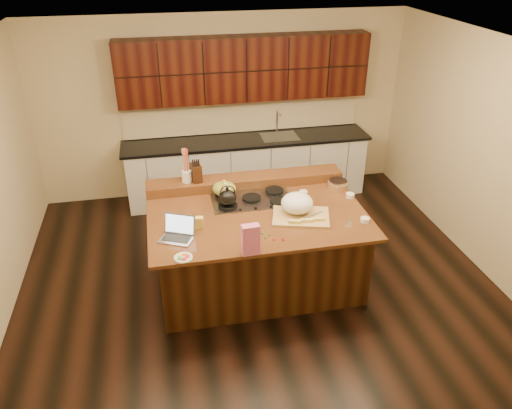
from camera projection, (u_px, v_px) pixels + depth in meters
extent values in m
cube|color=black|center=(257.00, 280.00, 5.98)|extent=(5.50, 5.00, 0.01)
cube|color=silver|center=(257.00, 48.00, 4.67)|extent=(5.50, 5.00, 0.01)
cube|color=#C8B68C|center=(223.00, 107.00, 7.48)|extent=(5.50, 0.01, 2.70)
cube|color=#C8B68C|center=(337.00, 346.00, 3.18)|extent=(5.50, 0.01, 2.70)
cube|color=#C8B68C|center=(488.00, 157.00, 5.81)|extent=(0.01, 5.00, 2.70)
cube|color=black|center=(257.00, 249.00, 5.77)|extent=(2.22, 1.42, 0.88)
cube|color=black|center=(257.00, 214.00, 5.54)|extent=(2.40, 1.60, 0.04)
cube|color=black|center=(245.00, 181.00, 6.11)|extent=(2.40, 0.30, 0.12)
cube|color=gray|center=(252.00, 200.00, 5.79)|extent=(0.92, 0.52, 0.02)
cylinder|color=black|center=(224.00, 196.00, 5.84)|extent=(0.22, 0.22, 0.03)
cylinder|color=black|center=(274.00, 191.00, 5.94)|extent=(0.22, 0.22, 0.03)
cylinder|color=black|center=(228.00, 206.00, 5.61)|extent=(0.22, 0.22, 0.03)
cylinder|color=black|center=(279.00, 201.00, 5.72)|extent=(0.22, 0.22, 0.03)
cylinder|color=black|center=(252.00, 198.00, 5.78)|extent=(0.22, 0.22, 0.03)
cube|color=silver|center=(247.00, 169.00, 7.68)|extent=(3.60, 0.62, 0.90)
cube|color=black|center=(247.00, 140.00, 7.45)|extent=(3.70, 0.66, 0.04)
cube|color=gray|center=(280.00, 137.00, 7.53)|extent=(0.55, 0.42, 0.01)
cylinder|color=gray|center=(277.00, 121.00, 7.60)|extent=(0.02, 0.02, 0.36)
cube|color=black|center=(244.00, 69.00, 7.08)|extent=(3.60, 0.34, 0.90)
cube|color=#C8B68C|center=(243.00, 116.00, 7.58)|extent=(3.60, 0.03, 0.50)
ellipsoid|color=black|center=(228.00, 198.00, 5.56)|extent=(0.25, 0.25, 0.18)
ellipsoid|color=olive|center=(224.00, 189.00, 5.79)|extent=(0.28, 0.28, 0.15)
cube|color=#B7B7BC|center=(176.00, 239.00, 5.05)|extent=(0.39, 0.34, 0.02)
cube|color=black|center=(176.00, 238.00, 5.05)|extent=(0.31, 0.24, 0.00)
cube|color=#B7B7BC|center=(180.00, 224.00, 5.09)|extent=(0.33, 0.20, 0.21)
cube|color=silver|center=(179.00, 224.00, 5.09)|extent=(0.29, 0.17, 0.18)
cylinder|color=gold|center=(225.00, 195.00, 5.61)|extent=(0.09, 0.09, 0.27)
cylinder|color=silver|center=(226.00, 197.00, 5.60)|extent=(0.08, 0.08, 0.25)
cube|color=tan|center=(301.00, 217.00, 5.44)|extent=(0.71, 0.59, 0.03)
ellipsoid|color=white|center=(297.00, 203.00, 5.45)|extent=(0.35, 0.35, 0.22)
cube|color=#EDD872|center=(295.00, 222.00, 5.28)|extent=(0.13, 0.04, 0.04)
cube|color=#EDD872|center=(307.00, 220.00, 5.30)|extent=(0.13, 0.04, 0.04)
cube|color=#EDD872|center=(319.00, 219.00, 5.33)|extent=(0.13, 0.04, 0.04)
cylinder|color=gray|center=(313.00, 215.00, 5.43)|extent=(0.23, 0.10, 0.01)
cylinder|color=white|center=(365.00, 220.00, 5.36)|extent=(0.13, 0.13, 0.04)
cylinder|color=white|center=(350.00, 195.00, 5.85)|extent=(0.10, 0.10, 0.04)
cylinder|color=white|center=(303.00, 193.00, 5.91)|extent=(0.11, 0.11, 0.04)
cylinder|color=#996B3F|center=(338.00, 185.00, 6.03)|extent=(0.28, 0.28, 0.09)
cone|color=silver|center=(350.00, 221.00, 5.31)|extent=(0.09, 0.09, 0.07)
cube|color=pink|center=(251.00, 240.00, 4.77)|extent=(0.17, 0.10, 0.32)
cylinder|color=white|center=(183.00, 258.00, 4.77)|extent=(0.23, 0.23, 0.01)
cube|color=#E5CF50|center=(199.00, 223.00, 5.23)|extent=(0.10, 0.08, 0.13)
cylinder|color=white|center=(187.00, 176.00, 5.92)|extent=(0.14, 0.14, 0.14)
cube|color=black|center=(196.00, 173.00, 5.92)|extent=(0.13, 0.19, 0.21)
ellipsoid|color=red|center=(248.00, 236.00, 5.10)|extent=(0.02, 0.02, 0.02)
ellipsoid|color=#198C26|center=(263.00, 233.00, 5.15)|extent=(0.02, 0.02, 0.02)
ellipsoid|color=red|center=(282.00, 239.00, 5.05)|extent=(0.02, 0.02, 0.02)
ellipsoid|color=#198C26|center=(260.00, 238.00, 5.07)|extent=(0.02, 0.02, 0.02)
ellipsoid|color=red|center=(246.00, 239.00, 5.05)|extent=(0.02, 0.02, 0.02)
ellipsoid|color=#198C26|center=(266.00, 238.00, 5.07)|extent=(0.02, 0.02, 0.02)
ellipsoid|color=red|center=(260.00, 239.00, 5.05)|extent=(0.02, 0.02, 0.02)
ellipsoid|color=#198C26|center=(257.00, 238.00, 5.06)|extent=(0.02, 0.02, 0.02)
ellipsoid|color=red|center=(274.00, 240.00, 5.04)|extent=(0.02, 0.02, 0.02)
ellipsoid|color=#198C26|center=(270.00, 235.00, 5.12)|extent=(0.02, 0.02, 0.02)
ellipsoid|color=red|center=(284.00, 240.00, 5.03)|extent=(0.02, 0.02, 0.02)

